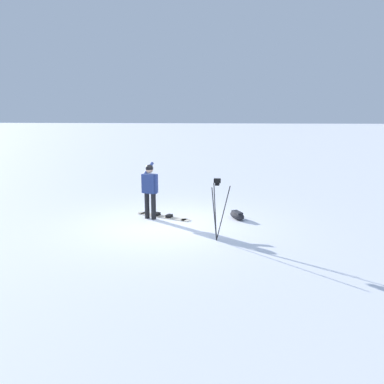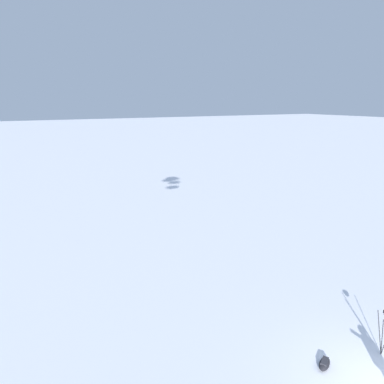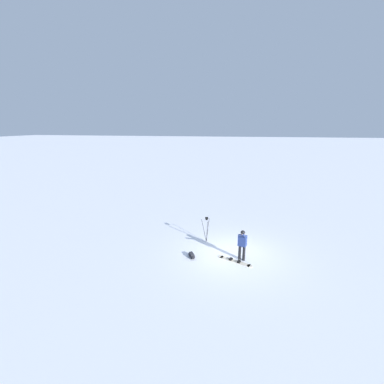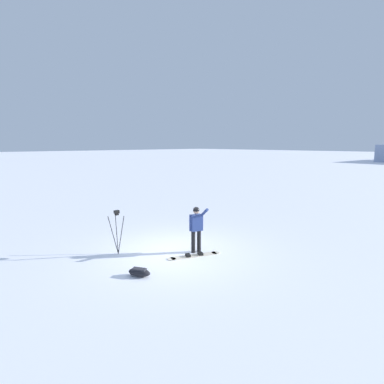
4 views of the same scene
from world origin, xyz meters
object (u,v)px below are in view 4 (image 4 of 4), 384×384
at_px(gear_bag_large, 139,272).
at_px(camera_tripod, 117,223).
at_px(snowboarder, 196,225).
at_px(snowboard, 194,255).

bearing_deg(gear_bag_large, camera_tripod, -12.70).
xyz_separation_m(snowboarder, gear_bag_large, (-0.28, 2.50, -0.83)).
xyz_separation_m(snowboarder, camera_tripod, (1.69, 2.05, 0.11)).
bearing_deg(snowboarder, snowboard, 126.34).
distance_m(snowboarder, gear_bag_large, 2.65).
bearing_deg(snowboard, camera_tripod, 42.10).
bearing_deg(gear_bag_large, snowboard, -88.64).
xyz_separation_m(snowboarder, snowboard, (-0.23, 0.31, -0.93)).
relative_size(gear_bag_large, camera_tripod, 0.47).
relative_size(snowboarder, camera_tripod, 1.07).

